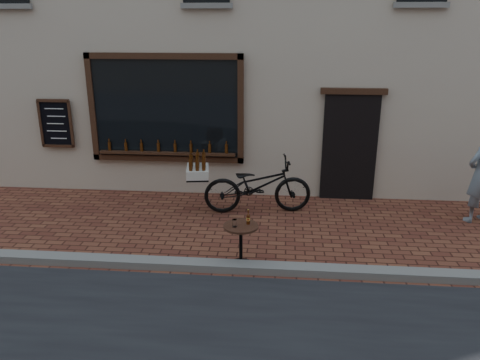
{
  "coord_description": "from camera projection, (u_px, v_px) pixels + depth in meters",
  "views": [
    {
      "loc": [
        0.5,
        -6.0,
        3.53
      ],
      "look_at": [
        -0.15,
        1.2,
        1.1
      ],
      "focal_mm": 35.0,
      "sensor_mm": 36.0,
      "label": 1
    }
  ],
  "objects": [
    {
      "name": "ground",
      "position": [
        243.0,
        277.0,
        6.84
      ],
      "size": [
        90.0,
        90.0,
        0.0
      ],
      "primitive_type": "plane",
      "color": "#57261C",
      "rests_on": "ground"
    },
    {
      "name": "kerb",
      "position": [
        244.0,
        267.0,
        7.01
      ],
      "size": [
        90.0,
        0.25,
        0.12
      ],
      "primitive_type": "cube",
      "color": "slate",
      "rests_on": "ground"
    },
    {
      "name": "cargo_bicycle",
      "position": [
        255.0,
        185.0,
        9.05
      ],
      "size": [
        2.47,
        1.03,
        1.17
      ],
      "rotation": [
        0.0,
        0.0,
        1.72
      ],
      "color": "black",
      "rests_on": "ground"
    },
    {
      "name": "bistro_table",
      "position": [
        241.0,
        237.0,
        7.02
      ],
      "size": [
        0.53,
        0.53,
        0.91
      ],
      "color": "black",
      "rests_on": "ground"
    }
  ]
}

